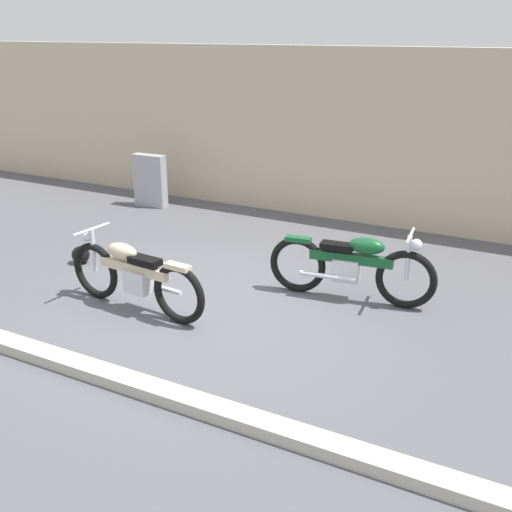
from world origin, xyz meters
TOP-DOWN VIEW (x-y plane):
  - ground_plane at (0.00, 0.00)m, footprint 40.00×40.00m
  - building_wall at (0.00, 4.38)m, footprint 18.00×0.30m
  - curb_strip at (0.00, -1.92)m, footprint 18.00×0.24m
  - stone_marker at (-3.49, 3.39)m, footprint 0.66×0.23m
  - helmet at (-2.51, 0.39)m, footprint 0.26×0.26m
  - motorcycle_cream at (-0.80, -0.48)m, footprint 2.10×0.59m
  - motorcycle_green at (1.45, 1.03)m, footprint 2.14×0.60m

SIDE VIEW (x-z plane):
  - ground_plane at x=0.00m, z-range 0.00..0.00m
  - curb_strip at x=0.00m, z-range 0.00..0.12m
  - helmet at x=-2.51m, z-range 0.00..0.26m
  - motorcycle_cream at x=-0.80m, z-range -0.02..0.93m
  - motorcycle_green at x=1.45m, z-range -0.02..0.95m
  - stone_marker at x=-3.49m, z-range 0.00..1.01m
  - building_wall at x=0.00m, z-range 0.00..2.99m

